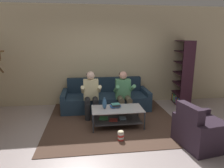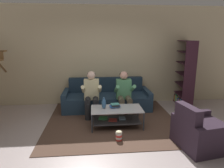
{
  "view_description": "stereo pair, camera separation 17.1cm",
  "coord_description": "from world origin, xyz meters",
  "views": [
    {
      "loc": [
        -0.58,
        -3.54,
        1.99
      ],
      "look_at": [
        0.01,
        1.03,
        0.91
      ],
      "focal_mm": 32.0,
      "sensor_mm": 36.0,
      "label": 1
    },
    {
      "loc": [
        -0.41,
        -3.56,
        1.99
      ],
      "look_at": [
        0.01,
        1.03,
        0.91
      ],
      "focal_mm": 32.0,
      "sensor_mm": 36.0,
      "label": 2
    }
  ],
  "objects": [
    {
      "name": "coffee_table",
      "position": [
        0.07,
        0.66,
        0.28
      ],
      "size": [
        1.15,
        0.6,
        0.43
      ],
      "color": "#BBBAC1",
      "rests_on": "ground"
    },
    {
      "name": "book_stack",
      "position": [
        0.05,
        0.72,
        0.48
      ],
      "size": [
        0.26,
        0.19,
        0.09
      ],
      "color": "#6E97B9",
      "rests_on": "coffee_table"
    },
    {
      "name": "back_partition",
      "position": [
        0.0,
        2.46,
        1.45
      ],
      "size": [
        8.4,
        0.12,
        2.9
      ],
      "primitive_type": "cube",
      "color": "#C6B68F",
      "rests_on": "ground"
    },
    {
      "name": "person_seated_right",
      "position": [
        0.36,
        1.35,
        0.62
      ],
      "size": [
        0.5,
        0.58,
        1.14
      ],
      "color": "brown",
      "rests_on": "ground"
    },
    {
      "name": "area_rug",
      "position": [
        0.01,
        1.15,
        0.01
      ],
      "size": [
        3.09,
        3.19,
        0.01
      ],
      "color": "#4E372B",
      "rests_on": "ground"
    },
    {
      "name": "person_seated_left",
      "position": [
        -0.48,
        1.35,
        0.63
      ],
      "size": [
        0.5,
        0.58,
        1.15
      ],
      "color": "black",
      "rests_on": "ground"
    },
    {
      "name": "bookshelf",
      "position": [
        2.26,
        1.98,
        0.76
      ],
      "size": [
        0.45,
        1.0,
        1.91
      ],
      "color": "#321723",
      "rests_on": "ground"
    },
    {
      "name": "ground",
      "position": [
        0.0,
        0.0,
        0.0
      ],
      "size": [
        16.8,
        16.8,
        0.0
      ],
      "primitive_type": "plane",
      "color": "#AB9C9B"
    },
    {
      "name": "armchair",
      "position": [
        1.52,
        -0.36,
        0.28
      ],
      "size": [
        0.97,
        0.94,
        0.83
      ],
      "color": "#2C1F2D",
      "rests_on": "ground"
    },
    {
      "name": "popcorn_tub",
      "position": [
        0.05,
        0.0,
        0.1
      ],
      "size": [
        0.12,
        0.12,
        0.21
      ],
      "color": "red",
      "rests_on": "ground"
    },
    {
      "name": "vase",
      "position": [
        -0.21,
        0.67,
        0.55
      ],
      "size": [
        0.1,
        0.1,
        0.26
      ],
      "color": "#315D8A",
      "rests_on": "coffee_table"
    },
    {
      "name": "couch",
      "position": [
        -0.06,
        1.9,
        0.28
      ],
      "size": [
        2.43,
        0.92,
        0.84
      ],
      "color": "#203448",
      "rests_on": "ground"
    }
  ]
}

